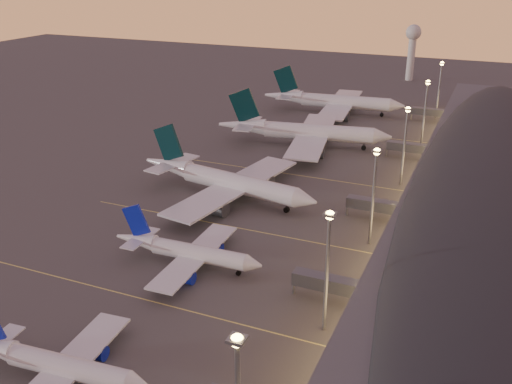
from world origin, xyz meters
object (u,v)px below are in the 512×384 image
object	(u,v)px
airliner_narrow_south	(54,364)
radar_tower	(412,43)
airliner_narrow_north	(187,251)
airliner_wide_mid	(303,132)
airliner_wide_near	(225,181)
airliner_wide_far	(333,101)

from	to	relation	value
airliner_narrow_south	radar_tower	bearing A→B (deg)	82.71
airliner_narrow_north	radar_tower	distance (m)	249.09
airliner_narrow_south	airliner_narrow_north	size ratio (longest dim) A/B	0.97
airliner_narrow_south	airliner_wide_mid	size ratio (longest dim) A/B	0.55
airliner_narrow_south	airliner_wide_near	xyz separation A→B (m)	(-9.24, 86.08, 1.75)
airliner_wide_mid	radar_tower	world-z (taller)	radar_tower
airliner_narrow_south	airliner_wide_near	size ratio (longest dim) A/B	0.59
airliner_narrow_north	airliner_wide_far	bearing A→B (deg)	91.53
airliner_narrow_north	airliner_wide_mid	size ratio (longest dim) A/B	0.57
airliner_narrow_north	radar_tower	xyz separation A→B (m)	(11.77, 248.14, 18.29)
airliner_wide_mid	airliner_wide_near	bearing A→B (deg)	-104.91
airliner_wide_near	radar_tower	size ratio (longest dim) A/B	1.94
airliner_narrow_north	airliner_wide_near	size ratio (longest dim) A/B	0.61
radar_tower	airliner_wide_mid	bearing A→B (deg)	-96.44
airliner_narrow_north	airliner_wide_mid	xyz separation A→B (m)	(-4.96, 100.09, 2.03)
airliner_narrow_south	airliner_wide_far	bearing A→B (deg)	87.41
airliner_narrow_south	airliner_wide_near	bearing A→B (deg)	91.33
airliner_narrow_north	airliner_wide_far	distance (m)	154.46
airliner_wide_near	radar_tower	distance (m)	208.39
airliner_wide_mid	radar_tower	distance (m)	149.88
airliner_wide_near	airliner_narrow_north	bearing A→B (deg)	-66.71
airliner_narrow_north	airliner_wide_near	world-z (taller)	airliner_wide_near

